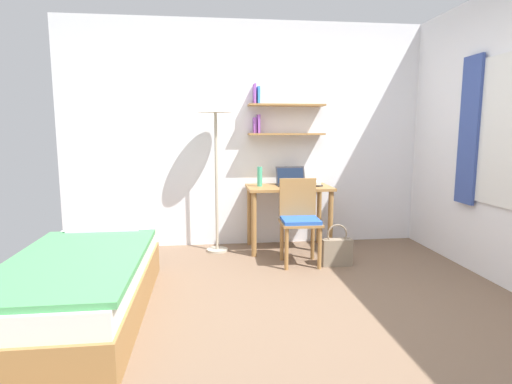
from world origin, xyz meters
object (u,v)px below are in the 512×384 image
object	(u,v)px
desk_chair	(299,217)
laptop	(291,181)
water_bottle	(260,177)
bed	(82,285)
standing_lamp	(215,112)
book_stack	(313,184)
handbag	(337,251)
desk	(289,199)

from	to	relation	value
desk_chair	laptop	world-z (taller)	laptop
water_bottle	bed	bearing A→B (deg)	-133.91
standing_lamp	book_stack	size ratio (longest dim) A/B	7.55
water_bottle	book_stack	world-z (taller)	water_bottle
laptop	handbag	xyz separation A→B (m)	(0.33, -0.72, -0.64)
desk_chair	laptop	distance (m)	0.67
desk	laptop	xyz separation A→B (m)	(0.04, 0.09, 0.20)
laptop	standing_lamp	bearing A→B (deg)	-175.31
standing_lamp	laptop	bearing A→B (deg)	4.69
bed	handbag	distance (m)	2.39
standing_lamp	laptop	size ratio (longest dim) A/B	5.16
handbag	standing_lamp	bearing A→B (deg)	151.38
bed	book_stack	bearing A→B (deg)	35.92
laptop	book_stack	distance (m)	0.26
desk_chair	laptop	size ratio (longest dim) A/B	2.53
book_stack	bed	bearing A→B (deg)	-144.08
bed	desk	world-z (taller)	desk
water_bottle	book_stack	bearing A→B (deg)	-2.81
bed	handbag	size ratio (longest dim) A/B	4.59
desk	standing_lamp	distance (m)	1.27
desk	water_bottle	world-z (taller)	water_bottle
water_bottle	book_stack	size ratio (longest dim) A/B	0.94
desk_chair	standing_lamp	xyz separation A→B (m)	(-0.83, 0.52, 1.08)
desk	bed	bearing A→B (deg)	-140.12
laptop	book_stack	world-z (taller)	laptop
desk_chair	standing_lamp	world-z (taller)	standing_lamp
book_stack	laptop	bearing A→B (deg)	160.86
desk_chair	standing_lamp	distance (m)	1.45
desk_chair	book_stack	world-z (taller)	desk_chair
laptop	water_bottle	size ratio (longest dim) A/B	1.56
water_bottle	book_stack	xyz separation A→B (m)	(0.61, -0.03, -0.08)
laptop	desk	bearing A→B (deg)	-115.81
desk	book_stack	xyz separation A→B (m)	(0.28, 0.00, 0.17)
handbag	desk	bearing A→B (deg)	120.51
water_bottle	handbag	size ratio (longest dim) A/B	0.52
standing_lamp	book_stack	distance (m)	1.36
bed	water_bottle	bearing A→B (deg)	46.09
bed	standing_lamp	world-z (taller)	standing_lamp
bed	water_bottle	world-z (taller)	water_bottle
laptop	bed	bearing A→B (deg)	-139.21
water_bottle	laptop	bearing A→B (deg)	8.32
laptop	handbag	bearing A→B (deg)	-65.26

